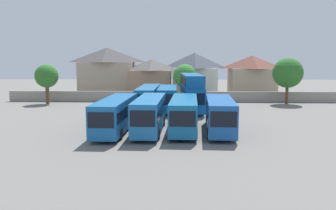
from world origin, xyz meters
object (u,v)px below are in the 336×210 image
object	(u,v)px
house_terrace_right	(194,74)
house_terrace_far_right	(252,76)
bus_7	(192,91)
tree_right_of_lot	(47,76)
house_terrace_centre	(152,78)
tree_left_of_lot	(288,73)
bus_1	(116,113)
bus_4	(220,113)
bus_2	(150,113)
bus_6	(168,97)
bus_3	(184,113)
bus_5	(149,97)
house_terrace_left	(107,71)
tree_behind_wall	(185,76)

from	to	relation	value
house_terrace_right	house_terrace_far_right	distance (m)	11.12
bus_7	tree_right_of_lot	size ratio (longest dim) A/B	1.75
house_terrace_centre	tree_left_of_lot	bearing A→B (deg)	-23.67
bus_1	bus_4	xyz separation A→B (m)	(10.41, -0.01, 0.00)
bus_1	house_terrace_right	bearing A→B (deg)	166.26
bus_2	house_terrace_right	size ratio (longest dim) A/B	1.21
bus_6	house_terrace_far_right	world-z (taller)	house_terrace_far_right
bus_7	house_terrace_right	distance (m)	19.48
bus_3	bus_2	bearing A→B (deg)	-80.63
house_terrace_centre	tree_left_of_lot	world-z (taller)	tree_left_of_lot
bus_2	tree_left_of_lot	bearing A→B (deg)	139.15
bus_5	tree_left_of_lot	xyz separation A→B (m)	(21.81, 8.03, 3.08)
bus_1	bus_7	distance (m)	16.13
bus_5	house_terrace_left	bearing A→B (deg)	-151.94
house_terrace_right	bus_4	bearing A→B (deg)	-88.09
house_terrace_far_right	bus_5	bearing A→B (deg)	-133.92
tree_right_of_lot	bus_7	bearing A→B (deg)	-17.14
bus_5	house_terrace_right	xyz separation A→B (m)	(7.25, 19.26, 2.37)
house_terrace_centre	bus_2	bearing A→B (deg)	-85.78
bus_5	house_terrace_centre	distance (m)	18.14
bus_6	house_terrace_right	size ratio (longest dim) A/B	1.15
bus_3	bus_5	distance (m)	14.57
tree_right_of_lot	house_terrace_right	bearing A→B (deg)	26.60
bus_3	bus_7	size ratio (longest dim) A/B	0.95
bus_1	house_terrace_left	distance (m)	34.33
house_terrace_left	tree_right_of_lot	size ratio (longest dim) A/B	1.71
house_terrace_centre	house_terrace_left	bearing A→B (deg)	171.93
bus_6	house_terrace_right	distance (m)	20.20
bus_3	tree_behind_wall	distance (m)	26.41
house_terrace_centre	house_terrace_right	bearing A→B (deg)	8.50
house_terrace_left	tree_left_of_lot	size ratio (longest dim) A/B	1.46
bus_1	tree_left_of_lot	size ratio (longest dim) A/B	1.57
tree_behind_wall	bus_5	bearing A→B (deg)	-113.05
bus_4	house_terrace_left	xyz separation A→B (m)	(-18.18, 33.32, 2.92)
house_terrace_centre	tree_right_of_lot	distance (m)	19.57
house_terrace_left	house_terrace_far_right	distance (m)	28.20
bus_7	tree_behind_wall	world-z (taller)	tree_behind_wall
bus_4	bus_2	bearing A→B (deg)	-85.60
bus_1	bus_7	world-z (taller)	bus_7
house_terrace_right	bus_7	bearing A→B (deg)	-93.52
bus_2	house_terrace_centre	bearing A→B (deg)	-174.03
bus_3	tree_right_of_lot	xyz separation A→B (m)	(-21.97, 20.79, 2.56)
house_terrace_left	tree_behind_wall	bearing A→B (deg)	-24.00
house_terrace_right	tree_right_of_lot	distance (m)	27.31
bus_6	house_terrace_centre	distance (m)	18.75
bus_3	bus_5	xyz separation A→B (m)	(-4.80, 13.76, 0.04)
bus_2	house_terrace_centre	world-z (taller)	house_terrace_centre
bus_3	tree_right_of_lot	world-z (taller)	tree_right_of_lot
house_terrace_left	tree_left_of_lot	xyz separation A→B (m)	(31.63, -11.25, 0.20)
bus_1	bus_2	size ratio (longest dim) A/B	1.11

